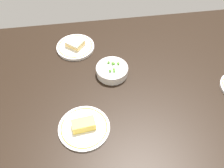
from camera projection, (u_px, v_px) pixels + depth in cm
name	position (u px, v px, depth cm)	size (l,w,h in cm)	color
dining_table	(112.00, 90.00, 111.59)	(153.98, 98.07, 4.00)	black
plate_sandwich	(75.00, 46.00, 125.19)	(18.67, 18.67, 4.69)	white
bowl_peas	(112.00, 70.00, 113.38)	(14.49, 14.49, 5.35)	white
plate_cheese	(84.00, 127.00, 95.86)	(19.82, 19.82, 4.72)	white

